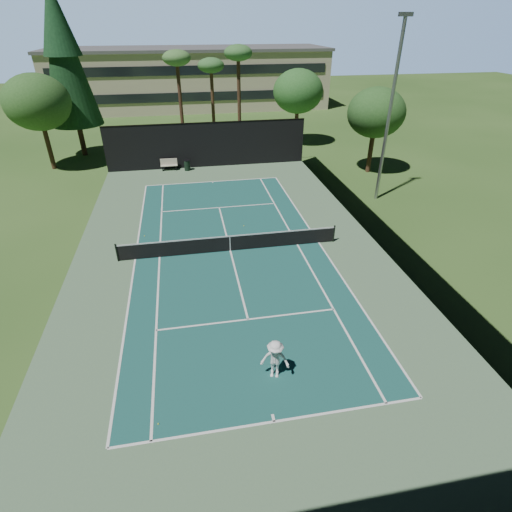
# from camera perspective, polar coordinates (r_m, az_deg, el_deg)

# --- Properties ---
(ground) EXTENTS (160.00, 160.00, 0.00)m
(ground) POSITION_cam_1_polar(r_m,az_deg,el_deg) (23.72, -3.69, 0.73)
(ground) COLOR #335821
(ground) RESTS_ON ground
(apron_slab) EXTENTS (18.00, 32.00, 0.01)m
(apron_slab) POSITION_cam_1_polar(r_m,az_deg,el_deg) (23.72, -3.69, 0.74)
(apron_slab) COLOR #547653
(apron_slab) RESTS_ON ground
(court_surface) EXTENTS (10.97, 23.77, 0.01)m
(court_surface) POSITION_cam_1_polar(r_m,az_deg,el_deg) (23.71, -3.69, 0.75)
(court_surface) COLOR #19524C
(court_surface) RESTS_ON ground
(court_lines) EXTENTS (11.07, 23.87, 0.01)m
(court_lines) POSITION_cam_1_polar(r_m,az_deg,el_deg) (23.71, -3.69, 0.77)
(court_lines) COLOR white
(court_lines) RESTS_ON ground
(tennis_net) EXTENTS (12.90, 0.10, 1.10)m
(tennis_net) POSITION_cam_1_polar(r_m,az_deg,el_deg) (23.44, -3.73, 1.90)
(tennis_net) COLOR black
(tennis_net) RESTS_ON ground
(fence) EXTENTS (18.04, 32.05, 4.03)m
(fence) POSITION_cam_1_polar(r_m,az_deg,el_deg) (22.84, -3.88, 5.17)
(fence) COLOR black
(fence) RESTS_ON ground
(player) EXTENTS (1.25, 0.97, 1.71)m
(player) POSITION_cam_1_polar(r_m,az_deg,el_deg) (15.47, 2.73, -14.56)
(player) COLOR white
(player) RESTS_ON ground
(tennis_ball_a) EXTENTS (0.06, 0.06, 0.06)m
(tennis_ball_a) POSITION_cam_1_polar(r_m,az_deg,el_deg) (15.05, -13.78, -22.26)
(tennis_ball_a) COLOR #B6D630
(tennis_ball_a) RESTS_ON ground
(tennis_ball_b) EXTENTS (0.07, 0.07, 0.07)m
(tennis_ball_b) POSITION_cam_1_polar(r_m,az_deg,el_deg) (24.59, -9.48, 1.61)
(tennis_ball_b) COLOR #C5D430
(tennis_ball_b) RESTS_ON ground
(tennis_ball_c) EXTENTS (0.07, 0.07, 0.07)m
(tennis_ball_c) POSITION_cam_1_polar(r_m,az_deg,el_deg) (26.56, -1.75, 4.34)
(tennis_ball_c) COLOR #BED831
(tennis_ball_c) RESTS_ON ground
(tennis_ball_d) EXTENTS (0.07, 0.07, 0.07)m
(tennis_ball_d) POSITION_cam_1_polar(r_m,az_deg,el_deg) (26.23, -15.64, 2.78)
(tennis_ball_d) COLOR yellow
(tennis_ball_d) RESTS_ON ground
(park_bench) EXTENTS (1.50, 0.45, 1.02)m
(park_bench) POSITION_cam_1_polar(r_m,az_deg,el_deg) (37.85, -12.33, 12.70)
(park_bench) COLOR beige
(park_bench) RESTS_ON ground
(trash_bin) EXTENTS (0.56, 0.56, 0.95)m
(trash_bin) POSITION_cam_1_polar(r_m,az_deg,el_deg) (37.47, -9.81, 12.66)
(trash_bin) COLOR black
(trash_bin) RESTS_ON ground
(pine_tree) EXTENTS (4.80, 4.80, 15.00)m
(pine_tree) POSITION_cam_1_polar(r_m,az_deg,el_deg) (43.60, -25.99, 25.06)
(pine_tree) COLOR #422B1C
(pine_tree) RESTS_ON ground
(palm_a) EXTENTS (2.80, 2.80, 9.32)m
(palm_a) POSITION_cam_1_polar(r_m,az_deg,el_deg) (44.58, -11.24, 25.55)
(palm_a) COLOR #492D1F
(palm_a) RESTS_ON ground
(palm_b) EXTENTS (2.80, 2.80, 8.42)m
(palm_b) POSITION_cam_1_polar(r_m,az_deg,el_deg) (46.79, -6.44, 25.10)
(palm_b) COLOR #4E3221
(palm_b) RESTS_ON ground
(palm_c) EXTENTS (2.80, 2.80, 9.77)m
(palm_c) POSITION_cam_1_polar(r_m,az_deg,el_deg) (43.99, -2.55, 26.51)
(palm_c) COLOR #492F1F
(palm_c) RESTS_ON ground
(decid_tree_a) EXTENTS (5.12, 5.12, 7.62)m
(decid_tree_a) POSITION_cam_1_polar(r_m,az_deg,el_deg) (44.61, 6.02, 22.34)
(decid_tree_a) COLOR #4F3222
(decid_tree_a) RESTS_ON ground
(decid_tree_b) EXTENTS (4.80, 4.80, 7.14)m
(decid_tree_b) POSITION_cam_1_polar(r_m,az_deg,el_deg) (36.88, 16.79, 18.99)
(decid_tree_b) COLOR #4E3221
(decid_tree_b) RESTS_ON ground
(decid_tree_c) EXTENTS (5.44, 5.44, 8.09)m
(decid_tree_c) POSITION_cam_1_polar(r_m,az_deg,el_deg) (40.65, -28.80, 18.67)
(decid_tree_c) COLOR #4C3320
(decid_tree_c) RESTS_ON ground
(campus_building) EXTENTS (40.50, 12.50, 8.30)m
(campus_building) POSITION_cam_1_polar(r_m,az_deg,el_deg) (66.88, -9.26, 23.86)
(campus_building) COLOR beige
(campus_building) RESTS_ON ground
(light_pole) EXTENTS (0.90, 0.25, 12.22)m
(light_pole) POSITION_cam_1_polar(r_m,az_deg,el_deg) (30.48, 18.61, 19.11)
(light_pole) COLOR #95989D
(light_pole) RESTS_ON ground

